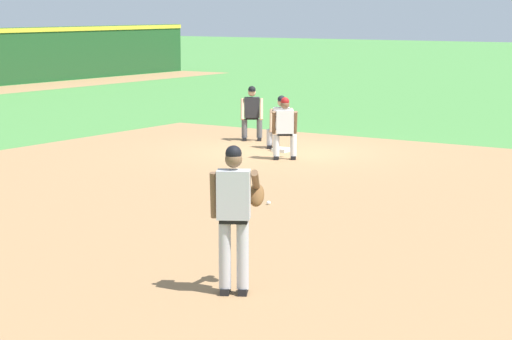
# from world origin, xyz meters

# --- Properties ---
(ground_plane) EXTENTS (160.00, 160.00, 0.00)m
(ground_plane) POSITION_xyz_m (0.00, 0.00, 0.00)
(ground_plane) COLOR #47843D
(infield_dirt_patch) EXTENTS (18.00, 18.00, 0.01)m
(infield_dirt_patch) POSITION_xyz_m (-5.42, -3.04, 0.00)
(infield_dirt_patch) COLOR #9E754C
(infield_dirt_patch) RESTS_ON ground
(first_base_bag) EXTENTS (0.38, 0.38, 0.09)m
(first_base_bag) POSITION_xyz_m (0.00, 0.00, 0.04)
(first_base_bag) COLOR white
(first_base_bag) RESTS_ON ground
(baseball) EXTENTS (0.07, 0.07, 0.07)m
(baseball) POSITION_xyz_m (-5.81, -3.36, 0.04)
(baseball) COLOR white
(baseball) RESTS_ON ground
(pitcher) EXTENTS (0.84, 0.58, 1.86)m
(pitcher) POSITION_xyz_m (-10.79, -6.08, 1.06)
(pitcher) COLOR black
(pitcher) RESTS_ON ground
(first_baseman) EXTENTS (0.82, 1.02, 1.34)m
(first_baseman) POSITION_xyz_m (0.43, 0.26, 0.73)
(first_baseman) COLOR black
(first_baseman) RESTS_ON ground
(baserunner) EXTENTS (0.64, 0.68, 1.46)m
(baserunner) POSITION_xyz_m (-1.06, -0.74, 0.79)
(baserunner) COLOR black
(baserunner) RESTS_ON ground
(umpire) EXTENTS (0.63, 0.68, 1.46)m
(umpire) POSITION_xyz_m (1.31, 1.76, 0.79)
(umpire) COLOR black
(umpire) RESTS_ON ground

